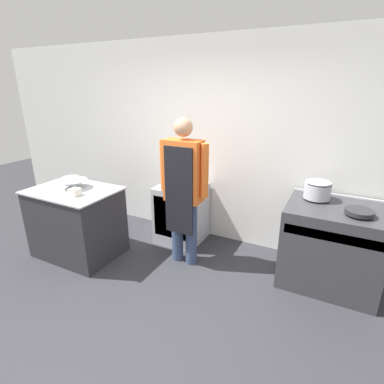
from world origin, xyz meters
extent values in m
plane|color=#2D2D33|center=(0.00, 0.00, 0.00)|extent=(14.00, 14.00, 0.00)
cube|color=white|center=(0.00, 2.01, 1.35)|extent=(8.00, 0.05, 2.70)
cube|color=#2D2D33|center=(-1.45, 0.72, 0.43)|extent=(1.03, 0.75, 0.87)
cube|color=#B2B5BC|center=(-1.45, 0.72, 0.88)|extent=(1.07, 0.78, 0.02)
cube|color=#38383D|center=(1.49, 1.54, 0.45)|extent=(0.98, 0.78, 0.90)
cube|color=#B2B5BC|center=(1.49, 1.17, 0.74)|extent=(0.90, 0.03, 0.10)
cube|color=#B2B5BC|center=(1.49, 1.92, 0.91)|extent=(0.98, 0.03, 0.02)
cube|color=silver|center=(-0.43, 1.66, 0.41)|extent=(0.60, 0.61, 0.81)
cube|color=silver|center=(-0.43, 1.37, 0.45)|extent=(0.51, 0.02, 0.57)
cylinder|color=#38476B|center=(-0.23, 1.18, 0.41)|extent=(0.14, 0.14, 0.82)
cylinder|color=#38476B|center=(-0.03, 1.18, 0.41)|extent=(0.14, 0.14, 0.82)
cube|color=orange|center=(-0.13, 1.18, 1.18)|extent=(0.44, 0.22, 0.72)
cube|color=black|center=(-0.13, 1.06, 0.96)|extent=(0.35, 0.02, 1.03)
cylinder|color=orange|center=(-0.39, 1.18, 1.21)|extent=(0.09, 0.09, 0.61)
cylinder|color=orange|center=(0.13, 1.18, 1.21)|extent=(0.09, 0.09, 0.61)
sphere|color=tan|center=(-0.13, 1.18, 1.67)|extent=(0.21, 0.21, 0.21)
cone|color=#B2B5BC|center=(-1.48, 0.77, 0.94)|extent=(0.35, 0.35, 0.10)
cone|color=#B2B5BC|center=(-1.70, 0.92, 0.92)|extent=(0.23, 0.23, 0.07)
cube|color=silver|center=(-1.25, 0.59, 0.93)|extent=(0.11, 0.11, 0.08)
cylinder|color=#B2B5BC|center=(1.27, 1.68, 1.00)|extent=(0.28, 0.28, 0.16)
ellipsoid|color=#B2B5BC|center=(1.27, 1.68, 1.11)|extent=(0.28, 0.28, 0.05)
cylinder|color=#262628|center=(1.69, 1.41, 0.94)|extent=(0.27, 0.27, 0.04)
camera|label=1|loc=(1.46, -1.71, 2.10)|focal=28.00mm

